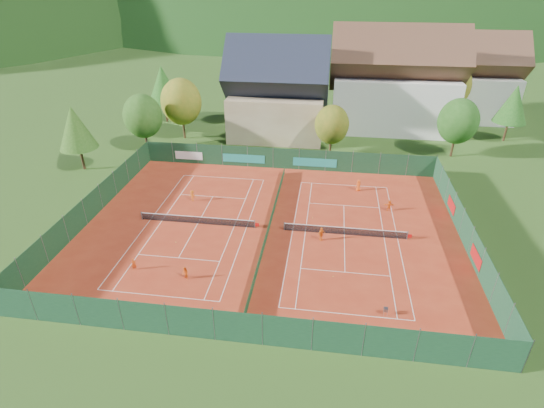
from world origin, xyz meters
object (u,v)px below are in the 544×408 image
Objects in this scene: player_left_near at (134,264)px; player_right_far_b at (389,206)px; hotel_block_a at (394,86)px; player_right_near at (321,234)px; chalet at (278,95)px; player_left_mid at (185,273)px; player_right_far_a at (358,185)px; player_left_far at (192,196)px; hotel_block_b at (468,82)px; ball_hopper at (386,310)px.

player_right_far_b is (24.56, 14.64, 0.05)m from player_left_near.
player_right_near is (-10.42, -37.36, -6.63)m from hotel_block_a.
player_left_mid is at bearing -94.74° from chalet.
player_left_mid is 0.87× the size of player_right_far_a.
player_left_far is at bearing 140.04° from player_left_mid.
player_left_near is 0.93× the size of player_right_far_b.
hotel_block_a reaches higher than player_left_far.
hotel_block_a is 15.53× the size of player_left_far.
hotel_block_b is 58.93m from ball_hopper.
player_right_far_b is (1.97, 17.43, 0.10)m from ball_hopper.
player_left_near is at bearing -121.51° from hotel_block_a.
ball_hopper is at bearing -108.74° from hotel_block_b.
ball_hopper is 0.53× the size of player_right_far_a.
player_right_far_b is (-2.86, -30.08, -6.72)m from hotel_block_a.
player_left_near is at bearing 92.72° from player_left_far.
chalet is 29.59m from player_right_far_b.
player_left_far is at bearing 115.30° from player_right_near.
player_right_far_a is at bearing -156.53° from player_left_far.
player_right_far_b is at bearing -169.72° from player_left_far.
player_left_near is 0.82× the size of player_right_far_a.
ball_hopper is 0.53× the size of player_right_near.
player_left_near is (-22.58, 2.79, 0.06)m from ball_hopper.
ball_hopper is at bearing -95.81° from hotel_block_a.
player_right_near is at bearing 118.83° from ball_hopper.
hotel_block_b is at bearing -127.70° from player_left_far.
chalet is 13.18× the size of player_left_near.
hotel_block_a reaches higher than ball_hopper.
player_left_near is at bearing 160.94° from player_right_near.
player_left_far is at bearing 142.09° from ball_hopper.
hotel_block_a is 16.37× the size of player_right_far_b.
chalet is 12.51× the size of player_left_mid.
hotel_block_a is at bearing -100.47° from player_right_far_b.
player_left_mid is at bearing 171.71° from player_right_near.
player_left_mid is at bearing -46.02° from player_left_near.
player_right_far_a is 5.68m from player_right_far_b.
player_right_near reaches higher than player_left_far.
chalet is at bearing -89.28° from player_right_far_a.
player_left_near is (-8.42, -38.72, -6.01)m from chalet.
player_left_mid is (-17.43, 2.11, 0.09)m from ball_hopper.
hotel_block_a reaches higher than player_left_mid.
player_left_far is 16.95m from player_right_near.
hotel_block_a is 1.25× the size of hotel_block_b.
player_right_far_a reaches higher than ball_hopper.
ball_hopper is at bearing 61.07° from player_right_far_a.
hotel_block_a is (19.00, 6.00, 0.76)m from chalet.
player_left_near is 18.52m from player_right_near.
player_left_mid is 14.96m from player_left_far.
player_right_far_a is (-20.22, -33.49, -5.87)m from hotel_block_b.
hotel_block_b is at bearing 13.40° from player_left_near.
player_left_near is (-27.42, -44.72, -6.77)m from hotel_block_a.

